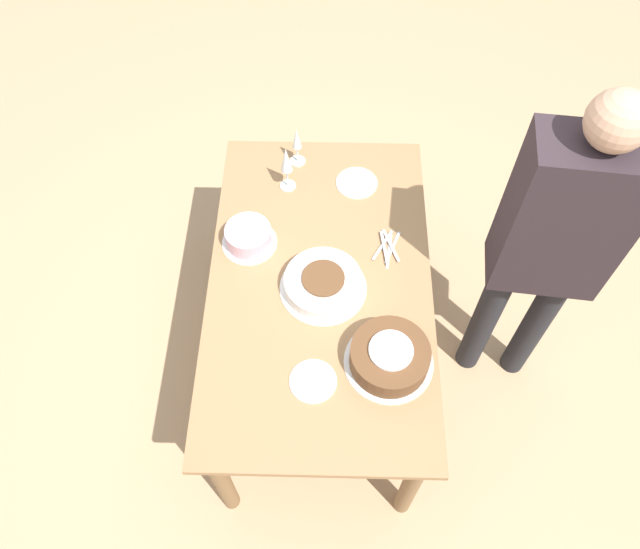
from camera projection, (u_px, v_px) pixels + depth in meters
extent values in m
plane|color=tan|center=(320.00, 359.00, 3.11)|extent=(12.00, 12.00, 0.00)
cube|color=#9E754C|center=(320.00, 283.00, 2.50)|extent=(1.53, 0.89, 0.03)
cylinder|color=brown|center=(411.00, 484.00, 2.43)|extent=(0.07, 0.07, 0.70)
cylinder|color=brown|center=(396.00, 208.00, 3.18)|extent=(0.07, 0.07, 0.70)
cylinder|color=brown|center=(222.00, 480.00, 2.44)|extent=(0.07, 0.07, 0.70)
cylinder|color=brown|center=(250.00, 205.00, 3.19)|extent=(0.07, 0.07, 0.70)
cylinder|color=white|center=(323.00, 288.00, 2.47)|extent=(0.35, 0.35, 0.01)
cylinder|color=white|center=(323.00, 283.00, 2.44)|extent=(0.31, 0.31, 0.06)
cylinder|color=brown|center=(323.00, 278.00, 2.41)|extent=(0.17, 0.17, 0.01)
cylinder|color=white|center=(388.00, 362.00, 2.30)|extent=(0.33, 0.33, 0.01)
cylinder|color=brown|center=(390.00, 357.00, 2.25)|extent=(0.29, 0.29, 0.09)
cylinder|color=white|center=(391.00, 350.00, 2.21)|extent=(0.16, 0.16, 0.01)
cylinder|color=white|center=(250.00, 243.00, 2.59)|extent=(0.23, 0.23, 0.01)
cylinder|color=#E5B2C6|center=(249.00, 236.00, 2.55)|extent=(0.19, 0.19, 0.09)
cylinder|color=silver|center=(298.00, 161.00, 2.83)|extent=(0.07, 0.07, 0.00)
cylinder|color=silver|center=(297.00, 154.00, 2.80)|extent=(0.01, 0.01, 0.09)
cone|color=silver|center=(297.00, 138.00, 2.71)|extent=(0.04, 0.04, 0.10)
cylinder|color=silver|center=(288.00, 186.00, 2.76)|extent=(0.07, 0.07, 0.00)
cylinder|color=silver|center=(287.00, 178.00, 2.71)|extent=(0.01, 0.01, 0.10)
cone|color=silver|center=(286.00, 159.00, 2.61)|extent=(0.05, 0.05, 0.13)
cylinder|color=white|center=(313.00, 381.00, 2.26)|extent=(0.17, 0.17, 0.01)
cylinder|color=white|center=(357.00, 183.00, 2.76)|extent=(0.18, 0.18, 0.01)
cube|color=silver|center=(389.00, 251.00, 2.57)|extent=(0.17, 0.03, 0.00)
cube|color=silver|center=(393.00, 247.00, 2.57)|extent=(0.16, 0.07, 0.00)
cube|color=silver|center=(382.00, 245.00, 2.58)|extent=(0.15, 0.09, 0.00)
cube|color=silver|center=(391.00, 245.00, 2.57)|extent=(0.16, 0.07, 0.00)
cube|color=silver|center=(384.00, 248.00, 2.56)|extent=(0.17, 0.03, 0.00)
cylinder|color=#232328|center=(535.00, 324.00, 2.75)|extent=(0.11, 0.11, 0.82)
cylinder|color=#232328|center=(485.00, 319.00, 2.76)|extent=(0.11, 0.11, 0.82)
cube|color=#2D2328|center=(567.00, 216.00, 2.12)|extent=(0.26, 0.42, 0.68)
sphere|color=tan|center=(618.00, 121.00, 1.75)|extent=(0.19, 0.19, 0.19)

